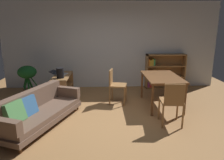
% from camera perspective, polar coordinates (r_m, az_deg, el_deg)
% --- Properties ---
extents(ground_plane, '(8.16, 8.16, 0.00)m').
position_cam_1_polar(ground_plane, '(4.45, 0.92, -11.38)').
color(ground_plane, '#9E7042').
extents(back_wall_panel, '(6.80, 0.10, 2.70)m').
position_cam_1_polar(back_wall_panel, '(6.73, -0.41, 9.41)').
color(back_wall_panel, silver).
rests_on(back_wall_panel, ground_plane).
extents(fabric_couch, '(1.42, 2.15, 0.68)m').
position_cam_1_polar(fabric_couch, '(4.46, -19.89, -7.75)').
color(fabric_couch, brown).
rests_on(fabric_couch, ground_plane).
extents(media_console, '(0.43, 1.22, 0.62)m').
position_cam_1_polar(media_console, '(6.02, -13.36, -1.69)').
color(media_console, olive).
rests_on(media_console, ground_plane).
extents(open_laptop, '(0.52, 0.43, 0.10)m').
position_cam_1_polar(open_laptop, '(6.08, -14.21, 1.74)').
color(open_laptop, silver).
rests_on(open_laptop, media_console).
extents(desk_speaker, '(0.20, 0.20, 0.27)m').
position_cam_1_polar(desk_speaker, '(5.63, -13.97, 1.89)').
color(desk_speaker, black).
rests_on(desk_speaker, media_console).
extents(potted_floor_plant, '(0.54, 0.52, 0.87)m').
position_cam_1_polar(potted_floor_plant, '(6.39, -22.13, 1.09)').
color(potted_floor_plant, brown).
rests_on(potted_floor_plant, ground_plane).
extents(dining_table, '(0.83, 1.35, 0.76)m').
position_cam_1_polar(dining_table, '(5.26, 13.46, 0.24)').
color(dining_table, brown).
rests_on(dining_table, ground_plane).
extents(dining_chair_near, '(0.46, 0.47, 0.90)m').
position_cam_1_polar(dining_chair_near, '(4.27, 16.15, -5.46)').
color(dining_chair_near, olive).
rests_on(dining_chair_near, ground_plane).
extents(dining_chair_far, '(0.49, 0.49, 0.88)m').
position_cam_1_polar(dining_chair_far, '(5.34, 0.97, -1.05)').
color(dining_chair_far, olive).
rests_on(dining_chair_far, ground_plane).
extents(bookshelf, '(1.25, 0.31, 1.09)m').
position_cam_1_polar(bookshelf, '(6.95, 13.69, 2.39)').
color(bookshelf, olive).
rests_on(bookshelf, ground_plane).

